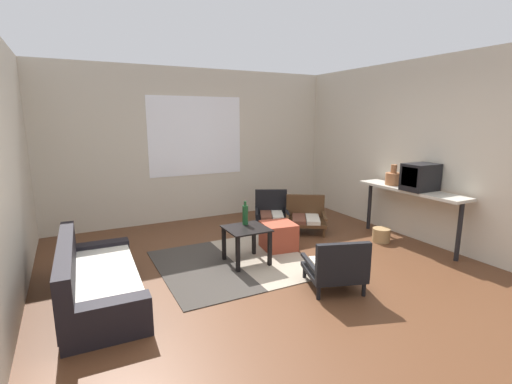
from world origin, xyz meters
name	(u,v)px	position (x,y,z in m)	size (l,w,h in m)	color
ground_plane	(282,280)	(0.00, 0.00, 0.00)	(7.80, 7.80, 0.00)	#56331E
far_wall_with_window	(195,145)	(0.00, 3.06, 1.35)	(5.60, 0.13, 2.70)	beige
side_wall_right	(426,152)	(2.66, 0.30, 1.35)	(0.12, 6.60, 2.70)	beige
area_rug	(234,263)	(-0.28, 0.71, 0.01)	(1.88, 1.80, 0.01)	#38332D
couch	(95,282)	(-1.95, 0.46, 0.20)	(0.79, 1.80, 0.64)	black
coffee_table	(246,236)	(-0.14, 0.65, 0.37)	(0.52, 0.52, 0.47)	black
armchair_by_window	(271,211)	(0.93, 1.88, 0.28)	(0.74, 0.74, 0.62)	black
armchair_striped_foreground	(336,267)	(0.39, -0.48, 0.26)	(0.74, 0.75, 0.60)	black
armchair_corner	(305,216)	(1.33, 1.44, 0.26)	(0.86, 0.84, 0.57)	#472D19
ottoman_orange	(278,236)	(0.49, 0.90, 0.19)	(0.44, 0.44, 0.39)	#993D28
console_shelf	(411,195)	(2.34, 0.24, 0.74)	(0.40, 1.71, 0.83)	beige
crt_television	(420,177)	(2.34, 0.10, 1.02)	(0.46, 0.34, 0.38)	black
clay_vase	(393,178)	(2.34, 0.59, 0.94)	(0.23, 0.23, 0.31)	#935B38
glass_bottle	(245,215)	(-0.09, 0.79, 0.61)	(0.08, 0.08, 0.31)	#194723
wicker_basket	(381,235)	(2.03, 0.46, 0.10)	(0.26, 0.26, 0.21)	#9E7A4C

